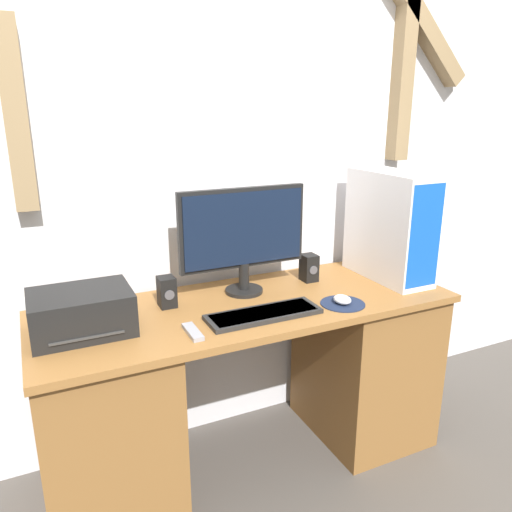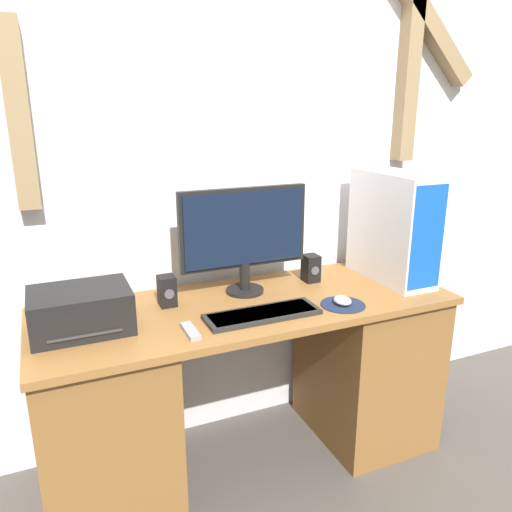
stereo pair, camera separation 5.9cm
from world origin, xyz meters
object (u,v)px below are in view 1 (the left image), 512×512
object	(u,v)px
monitor	(243,233)
mouse	(342,299)
speaker_left	(167,292)
printer	(81,312)
keyboard	(264,314)
computer_tower	(391,226)
remote_control	(193,332)
speaker_right	(309,268)

from	to	relation	value
monitor	mouse	distance (m)	0.50
speaker_left	printer	bearing A→B (deg)	-163.06
keyboard	printer	distance (m)	0.67
monitor	mouse	world-z (taller)	monitor
keyboard	computer_tower	xyz separation A→B (m)	(0.73, 0.17, 0.24)
speaker_left	remote_control	world-z (taller)	speaker_left
speaker_right	computer_tower	bearing A→B (deg)	-17.39
keyboard	speaker_right	distance (m)	0.47
remote_control	computer_tower	bearing A→B (deg)	10.79
computer_tower	speaker_right	size ratio (longest dim) A/B	4.00
mouse	speaker_left	xyz separation A→B (m)	(-0.65, 0.29, 0.04)
computer_tower	speaker_left	xyz separation A→B (m)	(-1.04, 0.09, -0.19)
monitor	keyboard	distance (m)	0.38
keyboard	computer_tower	world-z (taller)	computer_tower
mouse	speaker_right	bearing A→B (deg)	85.23
monitor	computer_tower	world-z (taller)	computer_tower
computer_tower	speaker_right	world-z (taller)	computer_tower
keyboard	mouse	size ratio (longest dim) A/B	5.34
speaker_right	remote_control	distance (m)	0.74
keyboard	speaker_left	distance (m)	0.40
computer_tower	remote_control	size ratio (longest dim) A/B	3.53
mouse	speaker_left	bearing A→B (deg)	156.43
mouse	remote_control	distance (m)	0.64
speaker_right	speaker_left	bearing A→B (deg)	-178.13
speaker_left	computer_tower	bearing A→B (deg)	-5.01
computer_tower	mouse	bearing A→B (deg)	-153.46
printer	remote_control	bearing A→B (deg)	-27.69
mouse	speaker_right	distance (m)	0.31
mouse	printer	world-z (taller)	printer
computer_tower	printer	size ratio (longest dim) A/B	1.43
keyboard	speaker_left	size ratio (longest dim) A/B	3.61
remote_control	mouse	bearing A→B (deg)	0.23
keyboard	speaker_left	world-z (taller)	speaker_left
keyboard	speaker_left	xyz separation A→B (m)	(-0.31, 0.26, 0.05)
printer	remote_control	xyz separation A→B (m)	(0.35, -0.18, -0.07)
speaker_left	speaker_right	distance (m)	0.68
computer_tower	remote_control	world-z (taller)	computer_tower
monitor	printer	xyz separation A→B (m)	(-0.69, -0.12, -0.19)
monitor	mouse	xyz separation A→B (m)	(0.31, -0.30, -0.25)
monitor	mouse	size ratio (longest dim) A/B	6.68
remote_control	monitor	bearing A→B (deg)	42.23
keyboard	printer	world-z (taller)	printer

